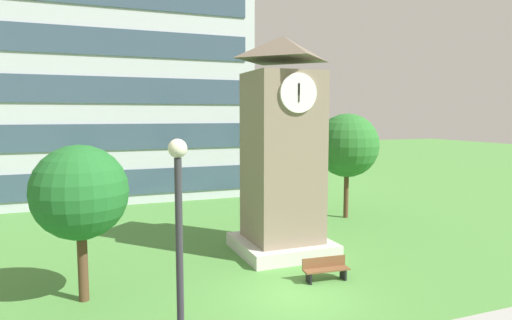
{
  "coord_description": "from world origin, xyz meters",
  "views": [
    {
      "loc": [
        -6.64,
        -13.49,
        6.33
      ],
      "look_at": [
        0.89,
        5.84,
        4.21
      ],
      "focal_mm": 31.27,
      "sensor_mm": 36.0,
      "label": 1
    }
  ],
  "objects_px": {
    "tree_near_tower": "(347,146)",
    "tree_streetside": "(80,193)",
    "park_bench": "(326,269)",
    "clock_tower": "(282,158)",
    "street_lamp": "(180,256)"
  },
  "relations": [
    {
      "from": "park_bench",
      "to": "tree_streetside",
      "type": "relative_size",
      "value": 0.34
    },
    {
      "from": "tree_near_tower",
      "to": "tree_streetside",
      "type": "xyz_separation_m",
      "value": [
        -15.14,
        -7.38,
        -0.73
      ]
    },
    {
      "from": "park_bench",
      "to": "tree_streetside",
      "type": "bearing_deg",
      "value": 170.9
    },
    {
      "from": "clock_tower",
      "to": "park_bench",
      "type": "relative_size",
      "value": 5.35
    },
    {
      "from": "clock_tower",
      "to": "tree_streetside",
      "type": "relative_size",
      "value": 1.83
    },
    {
      "from": "street_lamp",
      "to": "park_bench",
      "type": "bearing_deg",
      "value": 42.28
    },
    {
      "from": "street_lamp",
      "to": "clock_tower",
      "type": "bearing_deg",
      "value": 56.16
    },
    {
      "from": "street_lamp",
      "to": "tree_streetside",
      "type": "xyz_separation_m",
      "value": [
        -1.79,
        7.6,
        0.08
      ]
    },
    {
      "from": "park_bench",
      "to": "street_lamp",
      "type": "height_order",
      "value": "street_lamp"
    },
    {
      "from": "tree_near_tower",
      "to": "clock_tower",
      "type": "bearing_deg",
      "value": -143.48
    },
    {
      "from": "clock_tower",
      "to": "street_lamp",
      "type": "bearing_deg",
      "value": -123.84
    },
    {
      "from": "street_lamp",
      "to": "tree_near_tower",
      "type": "bearing_deg",
      "value": 48.3
    },
    {
      "from": "park_bench",
      "to": "tree_streetside",
      "type": "height_order",
      "value": "tree_streetside"
    },
    {
      "from": "park_bench",
      "to": "street_lamp",
      "type": "relative_size",
      "value": 0.31
    },
    {
      "from": "tree_near_tower",
      "to": "tree_streetside",
      "type": "relative_size",
      "value": 1.2
    }
  ]
}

